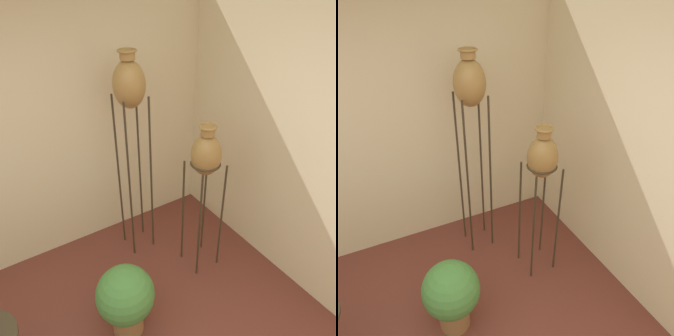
# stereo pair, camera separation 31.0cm
# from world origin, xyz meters

# --- Properties ---
(wall_back) EXTENTS (8.18, 0.06, 2.70)m
(wall_back) POSITION_xyz_m (0.00, 2.12, 1.35)
(wall_back) COLOR beige
(wall_back) RESTS_ON ground_plane
(vase_stand_tall) EXTENTS (0.29, 0.29, 2.14)m
(vase_stand_tall) POSITION_xyz_m (1.04, 1.66, 1.79)
(vase_stand_tall) COLOR #382D1E
(vase_stand_tall) RESTS_ON ground_plane
(vase_stand_medium) EXTENTS (0.29, 0.29, 1.59)m
(vase_stand_medium) POSITION_xyz_m (1.46, 1.08, 1.27)
(vase_stand_medium) COLOR #382D1E
(vase_stand_medium) RESTS_ON ground_plane
(potted_plant) EXTENTS (0.48, 0.48, 0.70)m
(potted_plant) POSITION_xyz_m (0.45, 0.78, 0.41)
(potted_plant) COLOR olive
(potted_plant) RESTS_ON ground_plane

